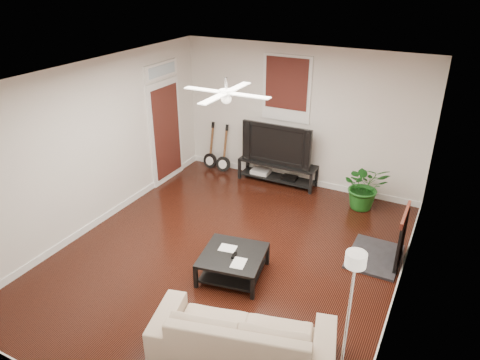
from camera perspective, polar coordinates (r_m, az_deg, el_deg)
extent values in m
cube|color=black|center=(7.09, -1.50, -9.67)|extent=(5.00, 6.00, 0.01)
cube|color=white|center=(5.92, -1.81, 12.99)|extent=(5.00, 6.00, 0.01)
cube|color=silver|center=(8.94, 7.69, 7.93)|extent=(5.00, 0.01, 2.80)
cube|color=silver|center=(4.40, -21.33, -14.38)|extent=(5.00, 0.01, 2.80)
cube|color=silver|center=(7.80, -18.02, 4.16)|extent=(0.01, 6.00, 2.80)
cube|color=silver|center=(5.74, 20.91, -4.26)|extent=(0.01, 6.00, 2.80)
cube|color=brown|center=(6.64, 22.01, -0.31)|extent=(0.02, 2.20, 2.80)
cube|color=black|center=(7.09, 18.47, -6.68)|extent=(0.80, 1.10, 0.92)
cube|color=#3F1411|center=(8.86, 5.98, 11.56)|extent=(1.00, 0.06, 1.30)
cube|color=white|center=(9.17, -9.53, 7.27)|extent=(0.08, 1.00, 2.50)
cube|color=black|center=(9.29, 4.81, 1.00)|extent=(1.63, 0.44, 0.46)
imported|color=black|center=(9.05, 5.01, 4.77)|extent=(1.46, 0.19, 0.84)
cube|color=black|center=(6.59, -0.91, -10.78)|extent=(1.02, 1.02, 0.37)
imported|color=#C3B392|center=(5.41, 0.33, -18.92)|extent=(2.24, 1.31, 0.61)
imported|color=#1A5C1A|center=(8.50, 15.71, -0.76)|extent=(1.02, 0.96, 0.90)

